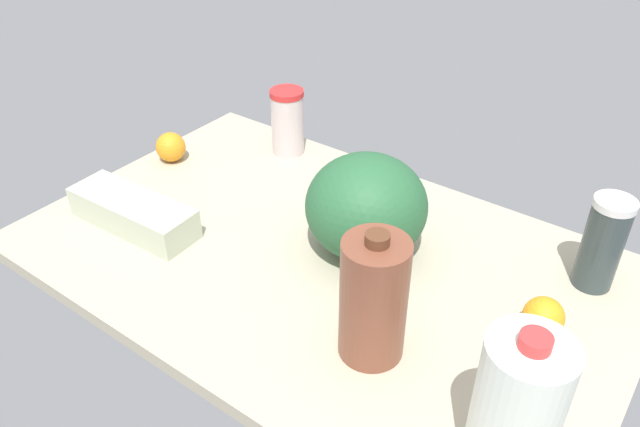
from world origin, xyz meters
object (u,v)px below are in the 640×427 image
tumbler_cup (288,122)px  shaker_bottle (603,243)px  chocolate_milk_jug (373,299)px  watermelon (366,206)px  milk_jug (516,410)px  orange_loose (171,147)px  orange_near_front (543,317)px  egg_carton (133,213)px

tumbler_cup → shaker_bottle: size_ratio=0.90×
chocolate_milk_jug → watermelon: (15.88, -22.67, -0.90)cm
milk_jug → orange_loose: size_ratio=3.40×
milk_jug → orange_near_front: (4.88, -28.12, -8.22)cm
tumbler_cup → milk_jug: (-80.17, 52.82, 3.29)cm
watermelon → orange_loose: size_ratio=3.26×
milk_jug → shaker_bottle: bearing=-87.9°
watermelon → orange_loose: 59.16cm
chocolate_milk_jug → egg_carton: 60.27cm
tumbler_cup → watermelon: size_ratio=0.70×
watermelon → orange_near_front: 38.01cm
egg_carton → orange_near_front: (-81.23, -20.40, 0.19)cm
chocolate_milk_jug → milk_jug: milk_jug is taller
chocolate_milk_jug → orange_near_front: bearing=-136.0°
watermelon → milk_jug: bearing=144.5°
chocolate_milk_jug → milk_jug: (-26.35, 7.42, 0.56)cm
egg_carton → shaker_bottle: bearing=-157.6°
milk_jug → orange_loose: milk_jug is taller
orange_near_front → chocolate_milk_jug: bearing=44.0°
egg_carton → watermelon: watermelon is taller
chocolate_milk_jug → watermelon: 27.69cm
milk_jug → watermelon: bearing=-35.5°
milk_jug → orange_near_front: bearing=-80.2°
tumbler_cup → egg_carton: bearing=82.5°
shaker_bottle → egg_carton: 93.08cm
orange_loose → tumbler_cup: bearing=-135.1°
orange_loose → chocolate_milk_jug: bearing=161.7°
tumbler_cup → orange_near_front: 79.39cm
egg_carton → watermelon: 49.74cm
egg_carton → orange_near_front: 83.75cm
shaker_bottle → milk_jug: size_ratio=0.75×
tumbler_cup → orange_near_front: (-75.29, 24.70, -4.93)cm
milk_jug → tumbler_cup: bearing=-33.4°
chocolate_milk_jug → shaker_bottle: bearing=-122.3°
egg_carton → orange_near_front: size_ratio=4.18×
egg_carton → orange_loose: 28.51cm
orange_loose → milk_jug: bearing=162.4°
orange_near_front → tumbler_cup: bearing=-18.2°
tumbler_cup → egg_carton: (5.94, 45.09, -5.12)cm
milk_jug → orange_near_front: milk_jug is taller
orange_loose → orange_near_front: bearing=177.7°
shaker_bottle → orange_loose: size_ratio=2.55×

